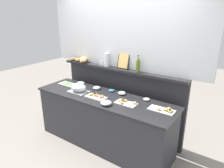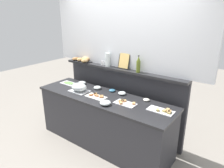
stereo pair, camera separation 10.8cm
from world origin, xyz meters
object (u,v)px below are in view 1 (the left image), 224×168
(sandwich_platter_front, at_px, (163,110))
(sandwich_platter_rear, at_px, (96,96))
(glass_bowl_medium, at_px, (106,103))
(condiment_bowl_dark, at_px, (147,99))
(olive_oil_bottle, at_px, (138,65))
(glass_bowl_extra, at_px, (97,88))
(cold_cuts_platter, at_px, (67,84))
(glass_bowl_small, at_px, (81,83))
(salt_shaker, at_px, (101,63))
(bread_basket, at_px, (82,60))
(serving_cloche, at_px, (79,88))
(condiment_bowl_cream, at_px, (112,90))
(sandwich_platter_side, at_px, (126,103))
(framed_picture, at_px, (123,61))
(glass_bowl_large, at_px, (122,93))
(water_carafe, at_px, (107,60))

(sandwich_platter_front, distance_m, sandwich_platter_rear, 1.08)
(glass_bowl_medium, relative_size, condiment_bowl_dark, 1.62)
(sandwich_platter_front, relative_size, olive_oil_bottle, 1.32)
(glass_bowl_extra, bearing_deg, cold_cuts_platter, -169.87)
(glass_bowl_small, relative_size, salt_shaker, 1.73)
(sandwich_platter_rear, relative_size, glass_bowl_extra, 2.63)
(olive_oil_bottle, bearing_deg, bread_basket, -179.81)
(serving_cloche, xyz_separation_m, condiment_bowl_cream, (0.45, 0.34, -0.05))
(condiment_bowl_cream, height_order, salt_shaker, salt_shaker)
(sandwich_platter_front, distance_m, sandwich_platter_side, 0.56)
(salt_shaker, bearing_deg, sandwich_platter_front, -15.26)
(sandwich_platter_front, distance_m, condiment_bowl_dark, 0.40)
(olive_oil_bottle, height_order, bread_basket, olive_oil_bottle)
(sandwich_platter_side, relative_size, condiment_bowl_dark, 3.26)
(glass_bowl_small, height_order, bread_basket, bread_basket)
(glass_bowl_small, relative_size, condiment_bowl_cream, 1.39)
(condiment_bowl_cream, relative_size, framed_picture, 0.39)
(sandwich_platter_rear, height_order, condiment_bowl_cream, condiment_bowl_cream)
(salt_shaker, bearing_deg, condiment_bowl_dark, -10.18)
(cold_cuts_platter, bearing_deg, glass_bowl_extra, 10.13)
(glass_bowl_medium, distance_m, salt_shaker, 0.99)
(glass_bowl_medium, bearing_deg, salt_shaker, 132.32)
(framed_picture, bearing_deg, glass_bowl_large, -61.63)
(condiment_bowl_cream, xyz_separation_m, salt_shaker, (-0.37, 0.19, 0.39))
(sandwich_platter_side, bearing_deg, condiment_bowl_cream, 147.88)
(serving_cloche, distance_m, glass_bowl_small, 0.37)
(glass_bowl_medium, xyz_separation_m, olive_oil_bottle, (0.15, 0.66, 0.46))
(glass_bowl_extra, bearing_deg, framed_picture, 38.13)
(glass_bowl_large, distance_m, glass_bowl_small, 0.89)
(olive_oil_bottle, bearing_deg, sandwich_platter_rear, -131.44)
(olive_oil_bottle, bearing_deg, cold_cuts_platter, -165.05)
(serving_cloche, distance_m, bread_basket, 0.71)
(glass_bowl_large, bearing_deg, glass_bowl_small, -177.80)
(sandwich_platter_side, height_order, glass_bowl_extra, glass_bowl_extra)
(cold_cuts_platter, xyz_separation_m, glass_bowl_extra, (0.62, 0.11, 0.01))
(glass_bowl_large, distance_m, bread_basket, 1.13)
(sandwich_platter_rear, xyz_separation_m, glass_bowl_extra, (-0.22, 0.28, 0.01))
(cold_cuts_platter, distance_m, salt_shaker, 0.76)
(water_carafe, bearing_deg, olive_oil_bottle, -1.31)
(glass_bowl_large, bearing_deg, sandwich_platter_rear, -130.69)
(sandwich_platter_front, xyz_separation_m, olive_oil_bottle, (-0.61, 0.36, 0.48))
(glass_bowl_medium, relative_size, bread_basket, 0.40)
(serving_cloche, relative_size, water_carafe, 1.43)
(sandwich_platter_front, height_order, condiment_bowl_cream, condiment_bowl_cream)
(cold_cuts_platter, bearing_deg, condiment_bowl_cream, 10.86)
(condiment_bowl_cream, distance_m, condiment_bowl_dark, 0.65)
(glass_bowl_extra, distance_m, framed_picture, 0.67)
(sandwich_platter_rear, distance_m, glass_bowl_medium, 0.34)
(cold_cuts_platter, bearing_deg, salt_shaker, 34.25)
(glass_bowl_large, relative_size, glass_bowl_small, 0.87)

